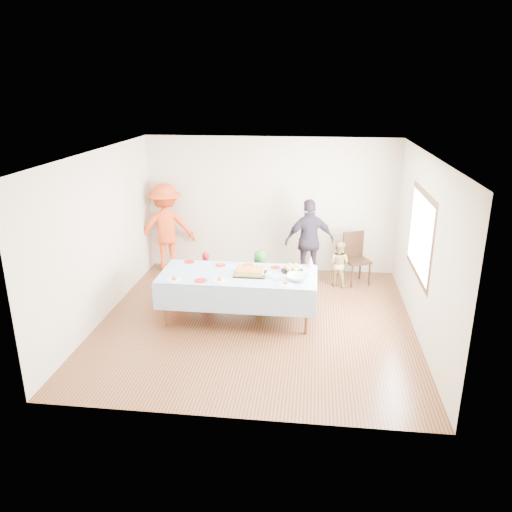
{
  "coord_description": "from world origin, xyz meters",
  "views": [
    {
      "loc": [
        0.86,
        -7.26,
        3.64
      ],
      "look_at": [
        -0.04,
        0.3,
        1.02
      ],
      "focal_mm": 35.0,
      "sensor_mm": 36.0,
      "label": 1
    }
  ],
  "objects_px": {
    "birthday_cake": "(250,272)",
    "adult_left": "(166,228)",
    "party_table": "(238,277)",
    "dining_chair": "(355,255)"
  },
  "relations": [
    {
      "from": "birthday_cake",
      "to": "adult_left",
      "type": "relative_size",
      "value": 0.28
    },
    {
      "from": "party_table",
      "to": "dining_chair",
      "type": "bearing_deg",
      "value": 42.99
    },
    {
      "from": "adult_left",
      "to": "birthday_cake",
      "type": "bearing_deg",
      "value": 115.96
    },
    {
      "from": "party_table",
      "to": "dining_chair",
      "type": "xyz_separation_m",
      "value": [
        1.98,
        1.85,
        -0.18
      ]
    },
    {
      "from": "dining_chair",
      "to": "adult_left",
      "type": "relative_size",
      "value": 0.55
    },
    {
      "from": "party_table",
      "to": "adult_left",
      "type": "xyz_separation_m",
      "value": [
        -1.8,
        2.1,
        0.17
      ]
    },
    {
      "from": "party_table",
      "to": "adult_left",
      "type": "height_order",
      "value": "adult_left"
    },
    {
      "from": "party_table",
      "to": "adult_left",
      "type": "distance_m",
      "value": 2.77
    },
    {
      "from": "birthday_cake",
      "to": "dining_chair",
      "type": "relative_size",
      "value": 0.51
    },
    {
      "from": "party_table",
      "to": "birthday_cake",
      "type": "height_order",
      "value": "birthday_cake"
    }
  ]
}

